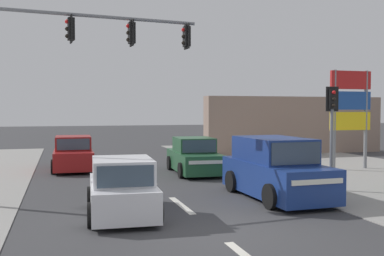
{
  "coord_description": "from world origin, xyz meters",
  "views": [
    {
      "loc": [
        -3.34,
        -9.48,
        2.77
      ],
      "look_at": [
        0.61,
        4.0,
        2.2
      ],
      "focal_mm": 42.0,
      "sensor_mm": 36.0,
      "label": 1
    }
  ],
  "objects_px": {
    "traffic_signal_mast": "(60,58)",
    "pedestal_signal_right_kerb": "(332,120)",
    "shopping_plaza_sign": "(350,105)",
    "suv_kerbside_parked": "(275,170)",
    "sedan_oncoming_mid": "(194,157)",
    "sedan_receding_far": "(73,155)",
    "hatchback_oncoming_near": "(122,189)"
  },
  "relations": [
    {
      "from": "traffic_signal_mast",
      "to": "pedestal_signal_right_kerb",
      "type": "distance_m",
      "value": 9.13
    },
    {
      "from": "shopping_plaza_sign",
      "to": "pedestal_signal_right_kerb",
      "type": "bearing_deg",
      "value": -131.23
    },
    {
      "from": "traffic_signal_mast",
      "to": "suv_kerbside_parked",
      "type": "relative_size",
      "value": 1.5
    },
    {
      "from": "shopping_plaza_sign",
      "to": "traffic_signal_mast",
      "type": "bearing_deg",
      "value": -164.45
    },
    {
      "from": "traffic_signal_mast",
      "to": "sedan_oncoming_mid",
      "type": "xyz_separation_m",
      "value": [
        5.59,
        4.41,
        -3.65
      ]
    },
    {
      "from": "shopping_plaza_sign",
      "to": "sedan_receding_far",
      "type": "relative_size",
      "value": 1.08
    },
    {
      "from": "hatchback_oncoming_near",
      "to": "suv_kerbside_parked",
      "type": "distance_m",
      "value": 5.08
    },
    {
      "from": "traffic_signal_mast",
      "to": "suv_kerbside_parked",
      "type": "distance_m",
      "value": 7.51
    },
    {
      "from": "traffic_signal_mast",
      "to": "shopping_plaza_sign",
      "type": "height_order",
      "value": "traffic_signal_mast"
    },
    {
      "from": "hatchback_oncoming_near",
      "to": "shopping_plaza_sign",
      "type": "bearing_deg",
      "value": 28.71
    },
    {
      "from": "suv_kerbside_parked",
      "to": "sedan_oncoming_mid",
      "type": "bearing_deg",
      "value": 98.42
    },
    {
      "from": "sedan_receding_far",
      "to": "traffic_signal_mast",
      "type": "bearing_deg",
      "value": -94.37
    },
    {
      "from": "traffic_signal_mast",
      "to": "sedan_oncoming_mid",
      "type": "distance_m",
      "value": 8.0
    },
    {
      "from": "shopping_plaza_sign",
      "to": "sedan_oncoming_mid",
      "type": "height_order",
      "value": "shopping_plaza_sign"
    },
    {
      "from": "pedestal_signal_right_kerb",
      "to": "sedan_oncoming_mid",
      "type": "relative_size",
      "value": 0.82
    },
    {
      "from": "pedestal_signal_right_kerb",
      "to": "sedan_oncoming_mid",
      "type": "height_order",
      "value": "pedestal_signal_right_kerb"
    },
    {
      "from": "traffic_signal_mast",
      "to": "suv_kerbside_parked",
      "type": "height_order",
      "value": "traffic_signal_mast"
    },
    {
      "from": "pedestal_signal_right_kerb",
      "to": "traffic_signal_mast",
      "type": "bearing_deg",
      "value": 173.42
    },
    {
      "from": "hatchback_oncoming_near",
      "to": "traffic_signal_mast",
      "type": "bearing_deg",
      "value": 119.74
    },
    {
      "from": "pedestal_signal_right_kerb",
      "to": "hatchback_oncoming_near",
      "type": "xyz_separation_m",
      "value": [
        -7.35,
        -1.63,
        -1.71
      ]
    },
    {
      "from": "traffic_signal_mast",
      "to": "sedan_oncoming_mid",
      "type": "bearing_deg",
      "value": 38.29
    },
    {
      "from": "sedan_oncoming_mid",
      "to": "hatchback_oncoming_near",
      "type": "bearing_deg",
      "value": -119.98
    },
    {
      "from": "pedestal_signal_right_kerb",
      "to": "suv_kerbside_parked",
      "type": "relative_size",
      "value": 0.78
    },
    {
      "from": "traffic_signal_mast",
      "to": "sedan_oncoming_mid",
      "type": "height_order",
      "value": "traffic_signal_mast"
    },
    {
      "from": "pedestal_signal_right_kerb",
      "to": "suv_kerbside_parked",
      "type": "bearing_deg",
      "value": -166.94
    },
    {
      "from": "traffic_signal_mast",
      "to": "hatchback_oncoming_near",
      "type": "relative_size",
      "value": 1.85
    },
    {
      "from": "shopping_plaza_sign",
      "to": "hatchback_oncoming_near",
      "type": "bearing_deg",
      "value": -151.29
    },
    {
      "from": "sedan_oncoming_mid",
      "to": "pedestal_signal_right_kerb",
      "type": "bearing_deg",
      "value": -58.92
    },
    {
      "from": "shopping_plaza_sign",
      "to": "suv_kerbside_parked",
      "type": "height_order",
      "value": "shopping_plaza_sign"
    },
    {
      "from": "traffic_signal_mast",
      "to": "sedan_receding_far",
      "type": "bearing_deg",
      "value": 85.63
    },
    {
      "from": "pedestal_signal_right_kerb",
      "to": "suv_kerbside_parked",
      "type": "xyz_separation_m",
      "value": [
        -2.39,
        -0.55,
        -1.53
      ]
    },
    {
      "from": "pedestal_signal_right_kerb",
      "to": "suv_kerbside_parked",
      "type": "height_order",
      "value": "pedestal_signal_right_kerb"
    }
  ]
}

